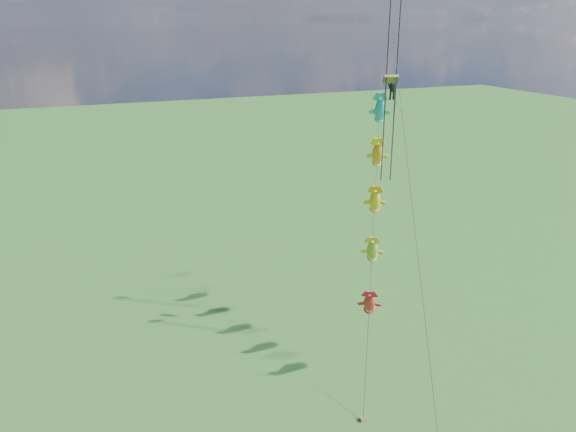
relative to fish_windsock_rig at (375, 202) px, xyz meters
name	(u,v)px	position (x,y,z in m)	size (l,w,h in m)	color
fish_windsock_rig	(375,202)	(0.00, 0.00, 0.00)	(8.48, 13.65, 20.20)	brown
parafoil_rig	(394,89)	(0.96, -0.01, 7.62)	(6.28, 16.74, 25.04)	brown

